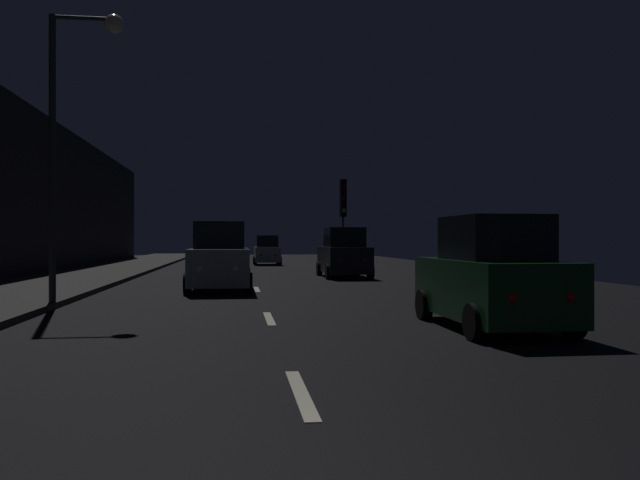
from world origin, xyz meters
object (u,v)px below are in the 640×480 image
(traffic_light_far_right, at_px, (343,205))
(car_approaching_headlights, at_px, (220,259))
(car_distant_taillights, at_px, (267,251))
(car_parked_right_near, at_px, (491,277))
(car_parked_right_far, at_px, (344,255))
(streetlamp_overhead, at_px, (73,111))

(traffic_light_far_right, bearing_deg, car_approaching_headlights, -32.02)
(car_distant_taillights, bearing_deg, car_parked_right_near, -175.11)
(traffic_light_far_right, height_order, car_approaching_headlights, traffic_light_far_right)
(car_parked_right_far, height_order, car_parked_right_near, car_parked_right_far)
(traffic_light_far_right, relative_size, car_parked_right_near, 1.15)
(car_approaching_headlights, bearing_deg, car_parked_right_far, 142.31)
(car_approaching_headlights, distance_m, car_parked_right_far, 8.38)
(car_approaching_headlights, relative_size, car_distant_taillights, 1.15)
(streetlamp_overhead, xyz_separation_m, car_parked_right_far, (8.40, 11.54, -3.66))
(streetlamp_overhead, bearing_deg, traffic_light_far_right, 60.82)
(traffic_light_far_right, height_order, car_parked_right_near, traffic_light_far_right)
(car_distant_taillights, xyz_separation_m, car_parked_right_far, (2.61, -14.41, 0.11))
(streetlamp_overhead, distance_m, car_parked_right_near, 10.24)
(car_distant_taillights, bearing_deg, car_approaching_headlights, 173.18)
(traffic_light_far_right, height_order, streetlamp_overhead, streetlamp_overhead)
(car_parked_right_near, bearing_deg, traffic_light_far_right, -2.18)
(car_parked_right_near, bearing_deg, car_parked_right_far, 0.00)
(traffic_light_far_right, xyz_separation_m, car_distant_taillights, (-3.41, 9.47, -2.52))
(car_parked_right_far, xyz_separation_m, car_parked_right_near, (0.00, -16.08, -0.04))
(car_parked_right_far, relative_size, car_parked_right_near, 1.04)
(traffic_light_far_right, bearing_deg, streetlamp_overhead, -34.09)
(car_distant_taillights, distance_m, car_parked_right_near, 30.60)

